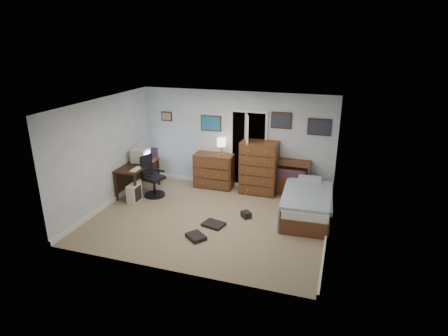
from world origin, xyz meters
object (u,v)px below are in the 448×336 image
Objects in this scene: computer_desk at (135,170)px; tall_dresser at (259,168)px; bed at (306,204)px; office_chair at (152,181)px; low_dresser at (214,171)px.

tall_dresser is at bearing 15.91° from computer_desk.
tall_dresser is at bearing 140.27° from bed.
computer_desk is at bearing -175.29° from office_chair.
tall_dresser reaches higher than bed.
office_chair is 1.63m from low_dresser.
tall_dresser is at bearing 34.71° from office_chair.
office_chair is at bearing 177.47° from bed.
tall_dresser reaches higher than office_chair.
bed is at bearing 13.15° from office_chair.
computer_desk is 0.98× the size of tall_dresser.
bed is at bearing -1.83° from computer_desk.
tall_dresser reaches higher than low_dresser.
low_dresser reaches higher than computer_desk.
computer_desk is 3.12m from tall_dresser.
office_chair reaches higher than computer_desk.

